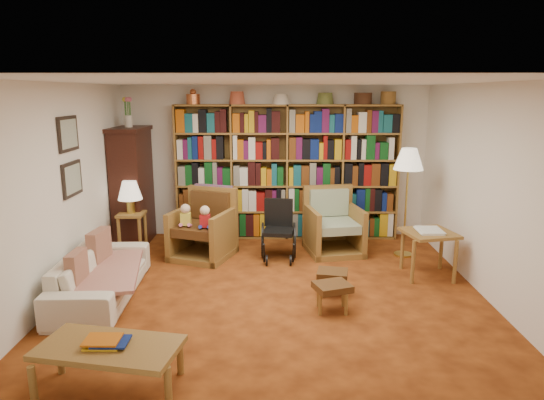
{
  "coord_description": "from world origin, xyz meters",
  "views": [
    {
      "loc": [
        0.01,
        -5.52,
        2.38
      ],
      "look_at": [
        -0.03,
        0.6,
        1.02
      ],
      "focal_mm": 32.0,
      "sensor_mm": 36.0,
      "label": 1
    }
  ],
  "objects_px": {
    "armchair_sage": "(333,227)",
    "footstool_a": "(332,275)",
    "sofa": "(101,275)",
    "side_table_papers": "(429,238)",
    "armchair_leather": "(203,228)",
    "coffee_table": "(109,350)",
    "side_table_lamp": "(132,224)",
    "footstool_b": "(332,289)",
    "wheelchair": "(279,232)",
    "floor_lamp": "(409,164)"
  },
  "relations": [
    {
      "from": "sofa",
      "to": "floor_lamp",
      "type": "relative_size",
      "value": 1.18
    },
    {
      "from": "side_table_lamp",
      "to": "footstool_b",
      "type": "xyz_separation_m",
      "value": [
        2.79,
        -2.0,
        -0.18
      ]
    },
    {
      "from": "sofa",
      "to": "footstool_a",
      "type": "bearing_deg",
      "value": -90.75
    },
    {
      "from": "wheelchair",
      "to": "footstool_b",
      "type": "bearing_deg",
      "value": -71.94
    },
    {
      "from": "sofa",
      "to": "armchair_leather",
      "type": "height_order",
      "value": "armchair_leather"
    },
    {
      "from": "side_table_lamp",
      "to": "footstool_b",
      "type": "height_order",
      "value": "side_table_lamp"
    },
    {
      "from": "floor_lamp",
      "to": "coffee_table",
      "type": "bearing_deg",
      "value": -133.91
    },
    {
      "from": "armchair_sage",
      "to": "coffee_table",
      "type": "relative_size",
      "value": 0.81
    },
    {
      "from": "side_table_lamp",
      "to": "footstool_a",
      "type": "bearing_deg",
      "value": -28.74
    },
    {
      "from": "wheelchair",
      "to": "floor_lamp",
      "type": "height_order",
      "value": "floor_lamp"
    },
    {
      "from": "sofa",
      "to": "footstool_b",
      "type": "xyz_separation_m",
      "value": [
        2.69,
        -0.36,
        -0.01
      ]
    },
    {
      "from": "armchair_leather",
      "to": "footstool_b",
      "type": "relative_size",
      "value": 2.29
    },
    {
      "from": "footstool_a",
      "to": "side_table_papers",
      "type": "bearing_deg",
      "value": 25.16
    },
    {
      "from": "coffee_table",
      "to": "sofa",
      "type": "bearing_deg",
      "value": 111.31
    },
    {
      "from": "wheelchair",
      "to": "coffee_table",
      "type": "distance_m",
      "value": 3.56
    },
    {
      "from": "footstool_a",
      "to": "wheelchair",
      "type": "bearing_deg",
      "value": 115.25
    },
    {
      "from": "sofa",
      "to": "armchair_leather",
      "type": "xyz_separation_m",
      "value": [
        0.99,
        1.55,
        0.13
      ]
    },
    {
      "from": "armchair_sage",
      "to": "floor_lamp",
      "type": "relative_size",
      "value": 0.61
    },
    {
      "from": "armchair_leather",
      "to": "floor_lamp",
      "type": "bearing_deg",
      "value": -0.23
    },
    {
      "from": "footstool_a",
      "to": "armchair_sage",
      "type": "bearing_deg",
      "value": 83.18
    },
    {
      "from": "floor_lamp",
      "to": "armchair_sage",
      "type": "bearing_deg",
      "value": 167.48
    },
    {
      "from": "side_table_lamp",
      "to": "footstool_a",
      "type": "height_order",
      "value": "side_table_lamp"
    },
    {
      "from": "wheelchair",
      "to": "floor_lamp",
      "type": "distance_m",
      "value": 2.12
    },
    {
      "from": "footstool_b",
      "to": "floor_lamp",
      "type": "bearing_deg",
      "value": 55.92
    },
    {
      "from": "side_table_lamp",
      "to": "floor_lamp",
      "type": "relative_size",
      "value": 0.39
    },
    {
      "from": "side_table_lamp",
      "to": "side_table_papers",
      "type": "distance_m",
      "value": 4.28
    },
    {
      "from": "sofa",
      "to": "side_table_papers",
      "type": "relative_size",
      "value": 2.6
    },
    {
      "from": "side_table_lamp",
      "to": "wheelchair",
      "type": "height_order",
      "value": "wheelchair"
    },
    {
      "from": "armchair_sage",
      "to": "side_table_papers",
      "type": "height_order",
      "value": "armchair_sage"
    },
    {
      "from": "armchair_sage",
      "to": "footstool_a",
      "type": "distance_m",
      "value": 1.7
    },
    {
      "from": "side_table_lamp",
      "to": "armchair_leather",
      "type": "bearing_deg",
      "value": -4.86
    },
    {
      "from": "sofa",
      "to": "coffee_table",
      "type": "bearing_deg",
      "value": -161.08
    },
    {
      "from": "armchair_leather",
      "to": "side_table_lamp",
      "type": "bearing_deg",
      "value": 175.14
    },
    {
      "from": "side_table_papers",
      "to": "wheelchair",
      "type": "bearing_deg",
      "value": 159.7
    },
    {
      "from": "sofa",
      "to": "side_table_lamp",
      "type": "xyz_separation_m",
      "value": [
        -0.1,
        1.64,
        0.17
      ]
    },
    {
      "from": "side_table_lamp",
      "to": "coffee_table",
      "type": "relative_size",
      "value": 0.51
    },
    {
      "from": "side_table_lamp",
      "to": "sofa",
      "type": "bearing_deg",
      "value": -86.51
    },
    {
      "from": "wheelchair",
      "to": "floor_lamp",
      "type": "xyz_separation_m",
      "value": [
        1.87,
        0.11,
        0.99
      ]
    },
    {
      "from": "footstool_a",
      "to": "footstool_b",
      "type": "distance_m",
      "value": 0.44
    },
    {
      "from": "side_table_papers",
      "to": "footstool_b",
      "type": "height_order",
      "value": "side_table_papers"
    },
    {
      "from": "footstool_b",
      "to": "armchair_leather",
      "type": "bearing_deg",
      "value": 131.71
    },
    {
      "from": "armchair_leather",
      "to": "coffee_table",
      "type": "height_order",
      "value": "armchair_leather"
    },
    {
      "from": "armchair_sage",
      "to": "footstool_a",
      "type": "height_order",
      "value": "armchair_sage"
    },
    {
      "from": "floor_lamp",
      "to": "side_table_papers",
      "type": "xyz_separation_m",
      "value": [
        0.1,
        -0.83,
        -0.86
      ]
    },
    {
      "from": "coffee_table",
      "to": "side_table_lamp",
      "type": "bearing_deg",
      "value": 103.25
    },
    {
      "from": "footstool_a",
      "to": "floor_lamp",
      "type": "bearing_deg",
      "value": 49.79
    },
    {
      "from": "sofa",
      "to": "wheelchair",
      "type": "bearing_deg",
      "value": -58.27
    },
    {
      "from": "armchair_sage",
      "to": "armchair_leather",
      "type": "bearing_deg",
      "value": -173.68
    },
    {
      "from": "coffee_table",
      "to": "side_table_papers",
      "type": "bearing_deg",
      "value": 37.26
    },
    {
      "from": "floor_lamp",
      "to": "armchair_leather",
      "type": "bearing_deg",
      "value": 179.77
    }
  ]
}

